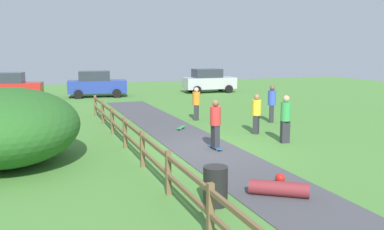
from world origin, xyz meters
TOP-DOWN VIEW (x-y plane):
  - ground_plane at (0.00, 0.00)m, footprint 60.00×60.00m
  - asphalt_path at (0.00, 0.00)m, footprint 2.40×28.00m
  - wooden_fence at (-2.60, 0.00)m, footprint 0.12×18.12m
  - bush_large at (-6.42, 0.59)m, footprint 4.43×5.32m
  - trash_bin at (-1.80, -4.87)m, footprint 0.56×0.56m
  - skater_riding at (0.31, -0.11)m, footprint 0.40×0.81m
  - skater_fallen at (-0.12, -4.87)m, footprint 1.37×1.36m
  - skateboard_loose at (0.43, 3.82)m, footprint 0.66×0.75m
  - bystander_green at (3.21, -0.06)m, footprint 0.42×0.42m
  - bystander_orange at (1.90, 5.79)m, footprint 0.52×0.52m
  - bystander_yellow at (3.04, 1.82)m, footprint 0.54×0.54m
  - bystander_blue at (5.09, 3.94)m, footprint 0.51×0.51m
  - parked_car_red at (-7.22, 17.76)m, footprint 4.41×2.49m
  - parked_car_blue at (-1.30, 17.76)m, footprint 4.38×2.41m
  - parked_car_silver at (7.67, 17.75)m, footprint 4.26×2.12m

SIDE VIEW (x-z plane):
  - ground_plane at x=0.00m, z-range 0.00..0.00m
  - asphalt_path at x=0.00m, z-range 0.00..0.02m
  - skateboard_loose at x=0.43m, z-range 0.05..0.13m
  - skater_fallen at x=-0.12m, z-range 0.02..0.38m
  - trash_bin at x=-1.80m, z-range 0.00..0.90m
  - wooden_fence at x=-2.60m, z-range 0.12..1.22m
  - bystander_orange at x=1.90m, z-range 0.08..1.72m
  - bystander_yellow at x=3.04m, z-range 0.08..1.75m
  - parked_car_red at x=-7.22m, z-range 0.00..1.92m
  - parked_car_blue at x=-1.30m, z-range 0.00..1.92m
  - parked_car_silver at x=7.67m, z-range 0.00..1.92m
  - skater_riding at x=0.31m, z-range 0.12..1.86m
  - bystander_blue at x=5.09m, z-range 0.10..1.90m
  - bystander_green at x=3.21m, z-range 0.10..1.91m
  - bush_large at x=-6.42m, z-range 0.00..2.35m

